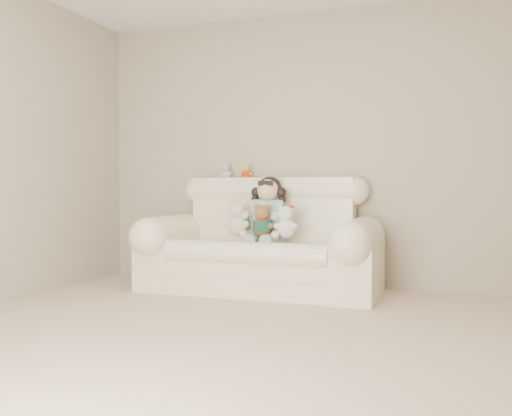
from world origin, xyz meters
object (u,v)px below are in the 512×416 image
object	(u,v)px
sofa	(260,234)
cream_teddy	(237,215)
brown_teddy	(262,218)
white_cat	(286,218)
seated_child	(268,210)

from	to	relation	value
sofa	cream_teddy	bearing A→B (deg)	-141.90
brown_teddy	cream_teddy	distance (m)	0.23
brown_teddy	white_cat	size ratio (longest dim) A/B	1.00
sofa	seated_child	distance (m)	0.24
seated_child	cream_teddy	distance (m)	0.30
white_cat	cream_teddy	size ratio (longest dim) A/B	0.91
sofa	cream_teddy	size ratio (longest dim) A/B	5.69
sofa	cream_teddy	distance (m)	0.27
brown_teddy	cream_teddy	world-z (taller)	cream_teddy
sofa	brown_teddy	distance (m)	0.20
seated_child	sofa	bearing A→B (deg)	-127.16
white_cat	cream_teddy	bearing A→B (deg)	-174.01
brown_teddy	cream_teddy	size ratio (longest dim) A/B	0.91
sofa	brown_teddy	xyz separation A→B (m)	(0.06, -0.11, 0.15)
white_cat	sofa	bearing A→B (deg)	161.86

